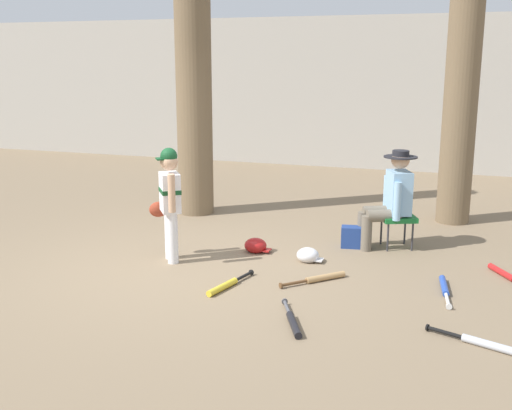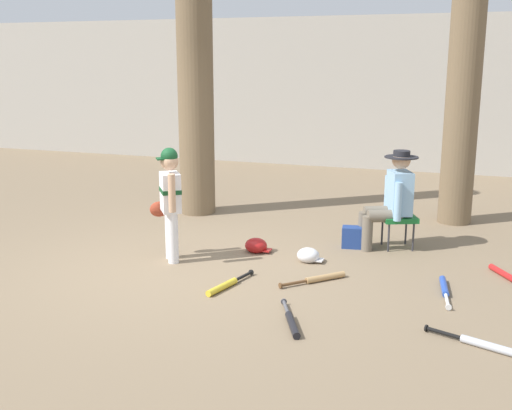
# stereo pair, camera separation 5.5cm
# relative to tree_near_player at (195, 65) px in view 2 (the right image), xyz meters

# --- Properties ---
(ground_plane) EXTENTS (60.00, 60.00, 0.00)m
(ground_plane) POSITION_rel_tree_near_player_xyz_m (0.93, -2.51, -2.17)
(ground_plane) COLOR #7F6B51
(concrete_back_wall) EXTENTS (18.00, 0.36, 3.12)m
(concrete_back_wall) POSITION_rel_tree_near_player_xyz_m (0.93, 4.86, -0.61)
(concrete_back_wall) COLOR #ADA89E
(concrete_back_wall) RESTS_ON ground
(tree_near_player) EXTENTS (0.78, 0.78, 5.11)m
(tree_near_player) POSITION_rel_tree_near_player_xyz_m (0.00, 0.00, 0.00)
(tree_near_player) COLOR brown
(tree_near_player) RESTS_ON ground
(tree_behind_spectator) EXTENTS (0.66, 0.66, 4.48)m
(tree_behind_spectator) POSITION_rel_tree_near_player_xyz_m (3.67, 0.69, -0.25)
(tree_behind_spectator) COLOR brown
(tree_behind_spectator) RESTS_ON ground
(young_ballplayer) EXTENTS (0.52, 0.50, 1.31)m
(young_ballplayer) POSITION_rel_tree_near_player_xyz_m (0.68, -2.21, -1.42)
(young_ballplayer) COLOR white
(young_ballplayer) RESTS_ON ground
(folding_stool) EXTENTS (0.52, 0.52, 0.41)m
(folding_stool) POSITION_rel_tree_near_player_xyz_m (3.07, -0.85, -1.80)
(folding_stool) COLOR #196B2D
(folding_stool) RESTS_ON ground
(seated_spectator) EXTENTS (0.67, 0.55, 1.20)m
(seated_spectator) POSITION_rel_tree_near_player_xyz_m (2.98, -0.89, -1.53)
(seated_spectator) COLOR #6B6051
(seated_spectator) RESTS_ON ground
(handbag_beside_stool) EXTENTS (0.36, 0.23, 0.26)m
(handbag_beside_stool) POSITION_rel_tree_near_player_xyz_m (2.59, -1.01, -2.04)
(handbag_beside_stool) COLOR navy
(handbag_beside_stool) RESTS_ON ground
(bat_blue_youth) EXTENTS (0.16, 0.80, 0.07)m
(bat_blue_youth) POSITION_rel_tree_near_player_xyz_m (3.71, -2.21, -2.13)
(bat_blue_youth) COLOR #2347AD
(bat_blue_youth) RESTS_ON ground
(bat_yellow_trainer) EXTENTS (0.24, 0.76, 0.07)m
(bat_yellow_trainer) POSITION_rel_tree_near_player_xyz_m (1.62, -2.85, -2.13)
(bat_yellow_trainer) COLOR yellow
(bat_yellow_trainer) RESTS_ON ground
(bat_wood_tan) EXTENTS (0.58, 0.61, 0.07)m
(bat_wood_tan) POSITION_rel_tree_near_player_xyz_m (2.47, -2.33, -2.13)
(bat_wood_tan) COLOR tan
(bat_wood_tan) RESTS_ON ground
(bat_red_barrel) EXTENTS (0.44, 0.69, 0.07)m
(bat_red_barrel) POSITION_rel_tree_near_player_xyz_m (4.29, -1.57, -2.13)
(bat_red_barrel) COLOR red
(bat_red_barrel) RESTS_ON ground
(bat_aluminum_silver) EXTENTS (0.75, 0.33, 0.07)m
(bat_aluminum_silver) POSITION_rel_tree_near_player_xyz_m (4.06, -3.40, -2.13)
(bat_aluminum_silver) COLOR #B7BCC6
(bat_aluminum_silver) RESTS_ON ground
(bat_black_composite) EXTENTS (0.38, 0.72, 0.07)m
(bat_black_composite) POSITION_rel_tree_near_player_xyz_m (2.50, -3.50, -2.13)
(bat_black_composite) COLOR black
(bat_black_composite) RESTS_ON ground
(batting_helmet_white) EXTENTS (0.30, 0.23, 0.18)m
(batting_helmet_white) POSITION_rel_tree_near_player_xyz_m (2.18, -1.74, -2.09)
(batting_helmet_white) COLOR silver
(batting_helmet_white) RESTS_ON ground
(batting_helmet_red) EXTENTS (0.32, 0.25, 0.18)m
(batting_helmet_red) POSITION_rel_tree_near_player_xyz_m (1.50, -1.59, -2.09)
(batting_helmet_red) COLOR #A81919
(batting_helmet_red) RESTS_ON ground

